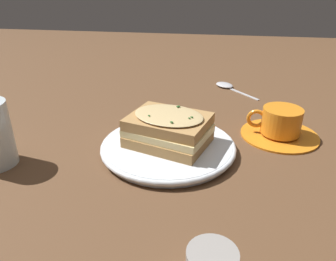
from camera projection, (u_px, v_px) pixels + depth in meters
ground_plane at (170, 146)px, 0.62m from camera, size 2.40×2.40×0.00m
dinner_plate at (168, 147)px, 0.60m from camera, size 0.25×0.25×0.02m
sandwich at (169, 129)px, 0.58m from camera, size 0.14×0.16×0.06m
teacup_with_saucer at (280, 125)px, 0.65m from camera, size 0.15×0.15×0.06m
spoon at (227, 86)px, 0.92m from camera, size 0.13×0.12×0.01m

